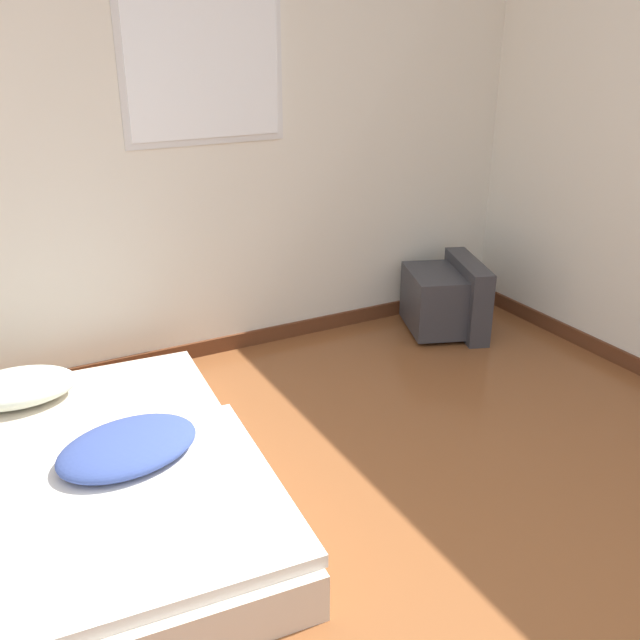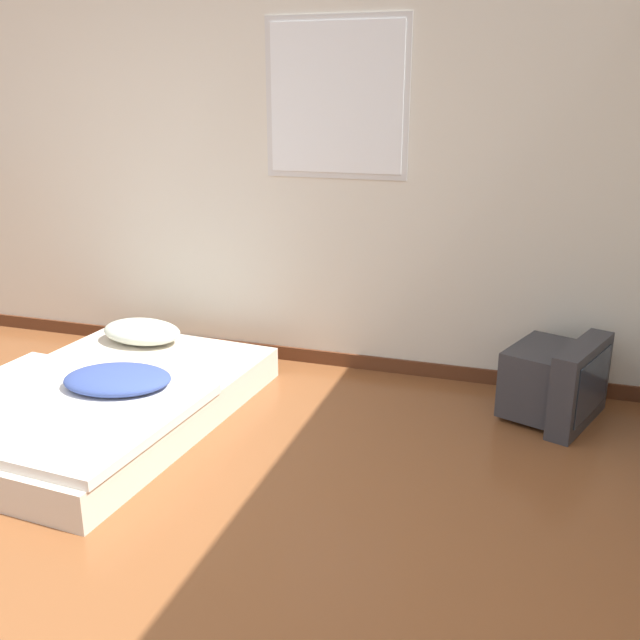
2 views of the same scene
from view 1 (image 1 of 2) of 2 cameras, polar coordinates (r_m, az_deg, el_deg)
name	(u,v)px [view 1 (image 1 of 2)]	position (r m, az deg, el deg)	size (l,w,h in m)	color
wall_back	(63,134)	(3.71, -19.90, 13.81)	(7.70, 0.08, 2.60)	silver
mattress_bed	(89,485)	(2.98, -17.96, -12.42)	(1.37, 1.89, 0.33)	beige
crt_tv	(447,298)	(4.45, 10.10, 1.72)	(0.58, 0.64, 0.45)	#333338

